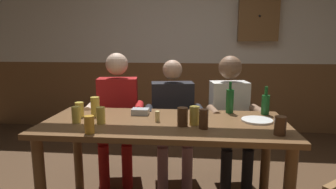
# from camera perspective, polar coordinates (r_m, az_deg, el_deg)

# --- Properties ---
(back_wall_upper) EXTENTS (6.29, 0.12, 1.32)m
(back_wall_upper) POSITION_cam_1_polar(r_m,az_deg,el_deg) (4.55, 2.72, 14.50)
(back_wall_upper) COLOR silver
(back_wall_wainscot) EXTENTS (6.29, 0.12, 1.05)m
(back_wall_wainscot) POSITION_cam_1_polar(r_m,az_deg,el_deg) (4.62, 2.59, -0.29)
(back_wall_wainscot) COLOR brown
(back_wall_wainscot) RESTS_ON ground_plane
(dining_table) EXTENTS (1.86, 0.82, 0.77)m
(dining_table) POSITION_cam_1_polar(r_m,az_deg,el_deg) (2.29, -0.67, -7.94)
(dining_table) COLOR brown
(dining_table) RESTS_ON ground_plane
(person_0) EXTENTS (0.57, 0.55, 1.26)m
(person_0) POSITION_cam_1_polar(r_m,az_deg,el_deg) (2.99, -9.81, -2.99)
(person_0) COLOR #AD1919
(person_0) RESTS_ON ground_plane
(person_1) EXTENTS (0.59, 0.57, 1.20)m
(person_1) POSITION_cam_1_polar(r_m,az_deg,el_deg) (2.90, 0.96, -4.00)
(person_1) COLOR black
(person_1) RESTS_ON ground_plane
(person_2) EXTENTS (0.53, 0.56, 1.24)m
(person_2) POSITION_cam_1_polar(r_m,az_deg,el_deg) (2.90, 12.06, -3.72)
(person_2) COLOR silver
(person_2) RESTS_ON ground_plane
(table_candle) EXTENTS (0.04, 0.04, 0.08)m
(table_candle) POSITION_cam_1_polar(r_m,az_deg,el_deg) (2.25, -2.08, -4.25)
(table_candle) COLOR #F9E08C
(table_candle) RESTS_ON dining_table
(condiment_caddy) EXTENTS (0.14, 0.10, 0.05)m
(condiment_caddy) POSITION_cam_1_polar(r_m,az_deg,el_deg) (2.47, -5.41, -3.32)
(condiment_caddy) COLOR #B2B7BC
(condiment_caddy) RESTS_ON dining_table
(plate_0) EXTENTS (0.24, 0.24, 0.01)m
(plate_0) POSITION_cam_1_polar(r_m,az_deg,el_deg) (2.36, 16.92, -4.81)
(plate_0) COLOR white
(plate_0) RESTS_ON dining_table
(bottle_0) EXTENTS (0.07, 0.07, 0.24)m
(bottle_0) POSITION_cam_1_polar(r_m,az_deg,el_deg) (2.58, 18.42, -1.75)
(bottle_0) COLOR #195923
(bottle_0) RESTS_ON dining_table
(bottle_1) EXTENTS (0.07, 0.07, 0.27)m
(bottle_1) POSITION_cam_1_polar(r_m,az_deg,el_deg) (2.55, 11.94, -1.17)
(bottle_1) COLOR #195923
(bottle_1) RESTS_ON dining_table
(pint_glass_0) EXTENTS (0.06, 0.06, 0.12)m
(pint_glass_0) POSITION_cam_1_polar(r_m,az_deg,el_deg) (2.32, -17.44, -3.76)
(pint_glass_0) COLOR #E5C64C
(pint_glass_0) RESTS_ON dining_table
(pint_glass_1) EXTENTS (0.07, 0.07, 0.13)m
(pint_glass_1) POSITION_cam_1_polar(r_m,az_deg,el_deg) (2.24, -12.94, -3.98)
(pint_glass_1) COLOR #E5C64C
(pint_glass_1) RESTS_ON dining_table
(pint_glass_2) EXTENTS (0.07, 0.07, 0.12)m
(pint_glass_2) POSITION_cam_1_polar(r_m,az_deg,el_deg) (2.48, -16.84, -2.82)
(pint_glass_2) COLOR #E5C64C
(pint_glass_2) RESTS_ON dining_table
(pint_glass_3) EXTENTS (0.07, 0.07, 0.14)m
(pint_glass_3) POSITION_cam_1_polar(r_m,az_deg,el_deg) (2.07, 6.95, -4.76)
(pint_glass_3) COLOR #4C2D19
(pint_glass_3) RESTS_ON dining_table
(pint_glass_4) EXTENTS (0.08, 0.08, 0.13)m
(pint_glass_4) POSITION_cam_1_polar(r_m,az_deg,el_deg) (2.06, 20.98, -5.70)
(pint_glass_4) COLOR #4C2D19
(pint_glass_4) RESTS_ON dining_table
(pint_glass_5) EXTENTS (0.07, 0.07, 0.14)m
(pint_glass_5) POSITION_cam_1_polar(r_m,az_deg,el_deg) (2.17, 5.18, -4.11)
(pint_glass_5) COLOR #E5C64C
(pint_glass_5) RESTS_ON dining_table
(pint_glass_6) EXTENTS (0.07, 0.07, 0.12)m
(pint_glass_6) POSITION_cam_1_polar(r_m,az_deg,el_deg) (2.03, -15.04, -5.69)
(pint_glass_6) COLOR gold
(pint_glass_6) RESTS_ON dining_table
(pint_glass_7) EXTENTS (0.08, 0.08, 0.14)m
(pint_glass_7) POSITION_cam_1_polar(r_m,az_deg,el_deg) (2.13, 2.84, -4.36)
(pint_glass_7) COLOR #4C2D19
(pint_glass_7) RESTS_ON dining_table
(pint_glass_8) EXTENTS (0.07, 0.07, 0.16)m
(pint_glass_8) POSITION_cam_1_polar(r_m,az_deg,el_deg) (2.48, -13.97, -2.26)
(pint_glass_8) COLOR #E5C64C
(pint_glass_8) RESTS_ON dining_table
(wall_dart_cabinet) EXTENTS (0.56, 0.15, 0.70)m
(wall_dart_cabinet) POSITION_cam_1_polar(r_m,az_deg,el_deg) (4.50, 17.19, 14.32)
(wall_dart_cabinet) COLOR brown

